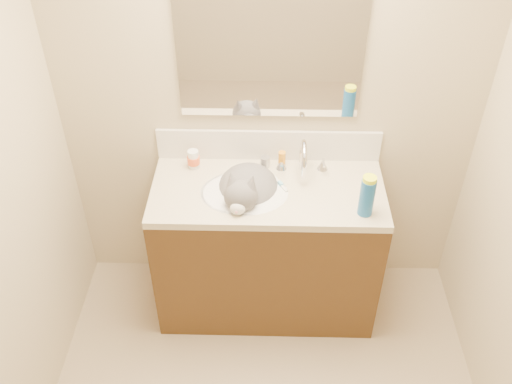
# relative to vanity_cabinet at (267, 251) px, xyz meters

# --- Properties ---
(room_shell) EXTENTS (2.24, 2.54, 2.52)m
(room_shell) POSITION_rel_vanity_cabinet_xyz_m (0.00, -0.97, 1.08)
(room_shell) COLOR #BAAA8A
(room_shell) RESTS_ON ground
(vanity_cabinet) EXTENTS (1.20, 0.55, 0.82)m
(vanity_cabinet) POSITION_rel_vanity_cabinet_xyz_m (0.00, 0.00, 0.00)
(vanity_cabinet) COLOR #422A12
(vanity_cabinet) RESTS_ON ground
(counter_slab) EXTENTS (1.20, 0.55, 0.04)m
(counter_slab) POSITION_rel_vanity_cabinet_xyz_m (0.00, 0.00, 0.43)
(counter_slab) COLOR beige
(counter_slab) RESTS_ON vanity_cabinet
(basin) EXTENTS (0.45, 0.36, 0.14)m
(basin) POSITION_rel_vanity_cabinet_xyz_m (-0.12, -0.03, 0.38)
(basin) COLOR white
(basin) RESTS_ON vanity_cabinet
(faucet) EXTENTS (0.28, 0.20, 0.21)m
(faucet) POSITION_rel_vanity_cabinet_xyz_m (0.18, 0.14, 0.54)
(faucet) COLOR silver
(faucet) RESTS_ON counter_slab
(cat) EXTENTS (0.38, 0.47, 0.34)m
(cat) POSITION_rel_vanity_cabinet_xyz_m (-0.11, 0.00, 0.43)
(cat) COLOR #595659
(cat) RESTS_ON basin
(backsplash) EXTENTS (1.20, 0.02, 0.18)m
(backsplash) POSITION_rel_vanity_cabinet_xyz_m (0.00, 0.26, 0.54)
(backsplash) COLOR silver
(backsplash) RESTS_ON counter_slab
(mirror) EXTENTS (0.90, 0.02, 0.80)m
(mirror) POSITION_rel_vanity_cabinet_xyz_m (0.00, 0.26, 1.13)
(mirror) COLOR white
(mirror) RESTS_ON room_shell
(pill_bottle) EXTENTS (0.07, 0.07, 0.10)m
(pill_bottle) POSITION_rel_vanity_cabinet_xyz_m (-0.40, 0.18, 0.50)
(pill_bottle) COLOR white
(pill_bottle) RESTS_ON counter_slab
(pill_label) EXTENTS (0.09, 0.09, 0.04)m
(pill_label) POSITION_rel_vanity_cabinet_xyz_m (-0.40, 0.18, 0.50)
(pill_label) COLOR #EE5827
(pill_label) RESTS_ON pill_bottle
(silver_jar) EXTENTS (0.06, 0.06, 0.06)m
(silver_jar) POSITION_rel_vanity_cabinet_xyz_m (-0.02, 0.20, 0.48)
(silver_jar) COLOR #B7B7BC
(silver_jar) RESTS_ON counter_slab
(amber_bottle) EXTENTS (0.05, 0.05, 0.10)m
(amber_bottle) POSITION_rel_vanity_cabinet_xyz_m (0.07, 0.19, 0.50)
(amber_bottle) COLOR orange
(amber_bottle) RESTS_ON counter_slab
(toothbrush) EXTENTS (0.08, 0.12, 0.01)m
(toothbrush) POSITION_rel_vanity_cabinet_xyz_m (0.06, 0.03, 0.45)
(toothbrush) COLOR white
(toothbrush) RESTS_ON counter_slab
(toothbrush_head) EXTENTS (0.03, 0.04, 0.02)m
(toothbrush_head) POSITION_rel_vanity_cabinet_xyz_m (0.06, 0.03, 0.46)
(toothbrush_head) COLOR #6DBDE7
(toothbrush_head) RESTS_ON counter_slab
(spray_can) EXTENTS (0.10, 0.10, 0.20)m
(spray_can) POSITION_rel_vanity_cabinet_xyz_m (0.47, -0.17, 0.55)
(spray_can) COLOR #16569F
(spray_can) RESTS_ON counter_slab
(spray_cap) EXTENTS (0.09, 0.09, 0.04)m
(spray_cap) POSITION_rel_vanity_cabinet_xyz_m (0.47, -0.17, 0.65)
(spray_cap) COLOR #EBFF1A
(spray_cap) RESTS_ON spray_can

